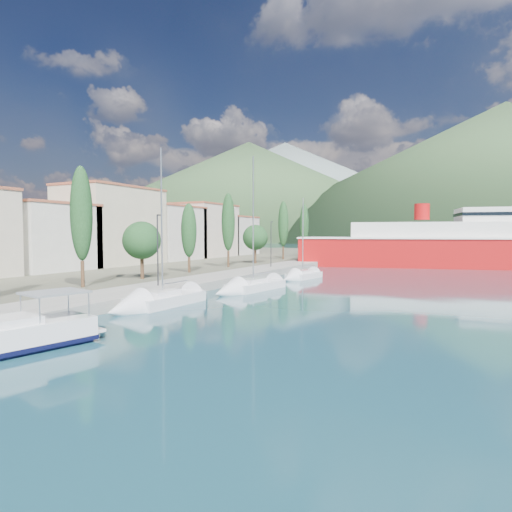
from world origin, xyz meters
The scene contains 10 objects.
ground centered at (0.00, 120.00, 0.00)m, with size 1400.00×1400.00×0.00m, color #194350.
quay centered at (-9.00, 26.00, 0.40)m, with size 5.00×88.00×0.80m, color gray.
land_strip centered at (-47.00, 36.00, 0.35)m, with size 70.00×148.00×0.70m, color #565644.
town_buildings centered at (-32.00, 36.91, 5.57)m, with size 9.20×69.20×11.30m.
tree_row centered at (-14.42, 31.62, 5.72)m, with size 3.85×65.60×10.34m.
lamp_posts centered at (-9.00, 13.96, 4.08)m, with size 0.15×45.23×6.06m.
sailboat_near centered at (-5.18, 7.35, 0.33)m, with size 3.00×8.71×12.33m.
sailboat_mid centered at (-3.30, 17.75, 0.32)m, with size 3.73×9.44×13.22m.
sailboat_far centered at (-2.72, 29.87, 0.29)m, with size 3.30×7.20×10.19m.
ferry centered at (15.24, 59.12, 3.20)m, with size 54.13×22.22×10.52m.
Camera 1 is at (14.67, -15.47, 5.23)m, focal length 30.00 mm.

